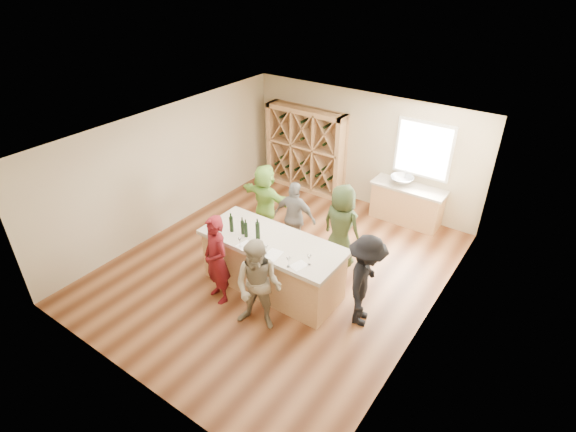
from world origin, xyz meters
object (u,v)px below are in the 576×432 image
Objects in this scene: wine_bottle_c at (243,228)px; person_server at (365,281)px; person_near_left at (216,260)px; wine_rack at (305,150)px; wine_bottle_a at (231,224)px; person_near_right at (258,286)px; person_far_right at (341,227)px; wine_bottle_e at (258,231)px; person_far_left at (265,200)px; sink at (402,180)px; tasting_counter_base at (273,266)px; wine_bottle_d at (246,230)px; person_far_mid at (295,217)px.

person_server is at bearing 7.39° from wine_bottle_c.
wine_rack is at bearing 121.52° from person_near_left.
person_server reaches higher than wine_bottle_c.
wine_bottle_a is 0.18× the size of person_near_right.
person_far_right is (0.24, 2.33, 0.04)m from person_near_right.
person_near_right is at bearing 10.81° from person_near_left.
person_far_left is (-1.05, 1.58, -0.41)m from wine_bottle_e.
wine_bottle_c is at bearing 81.96° from person_server.
tasting_counter_base is at bearing -103.72° from sink.
person_far_right is (1.46, 1.58, -0.34)m from wine_bottle_a.
wine_rack reaches higher than person_far_right.
wine_bottle_e is 1.78m from person_far_right.
wine_bottle_a is at bearing -166.90° from wine_bottle_c.
person_far_mid reaches higher than wine_bottle_d.
wine_bottle_c is 0.95× the size of wine_bottle_d.
wine_rack reaches higher than wine_bottle_c.
person_far_left is (-0.50, 1.67, -0.40)m from wine_bottle_a.
sink is 2.39m from person_far_right.
wine_bottle_e is 0.90m from person_near_left.
sink is 4.04m from wine_bottle_e.
wine_bottle_c is 0.12m from wine_bottle_d.
wine_bottle_c is at bearing 58.60° from person_far_right.
sink is 3.71m from person_server.
person_server is at bearing 8.67° from wine_bottle_d.
wine_bottle_a is 1.13× the size of wine_bottle_c.
wine_bottle_c is 0.82× the size of wine_bottle_e.
wine_rack is 4.15m from wine_bottle_a.
person_server is (1.38, 1.11, 0.01)m from person_near_right.
person_far_right is at bearing 51.14° from wine_bottle_c.
person_far_left is (-1.72, 2.43, -0.02)m from person_near_right.
wine_rack is 1.27× the size of person_near_left.
person_near_left reaches higher than wine_bottle_d.
person_far_mid is (0.26, 2.10, -0.07)m from person_near_left.
wine_bottle_d is 1.90m from person_far_left.
wine_rack is at bearing -37.48° from person_far_right.
person_far_left is at bearing -78.31° from wine_rack.
wine_bottle_c is at bearing -72.98° from wine_rack.
wine_bottle_e is 0.19× the size of person_far_right.
tasting_counter_base is 1.10m from person_near_right.
tasting_counter_base is 9.60× the size of wine_bottle_c.
wine_bottle_c reaches higher than sink.
wine_bottle_e is at bearing 6.65° from wine_bottle_c.
tasting_counter_base is at bearing 13.89° from wine_bottle_a.
wine_bottle_a is at bearing -113.38° from sink.
person_near_right reaches higher than sink.
person_near_left is (-0.17, -0.64, -0.35)m from wine_bottle_d.
wine_rack is 1.38× the size of person_far_mid.
person_server is (2.37, 0.31, -0.35)m from wine_bottle_c.
person_far_right is at bearing 58.68° from wine_bottle_e.
sink is 3.18m from person_far_left.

